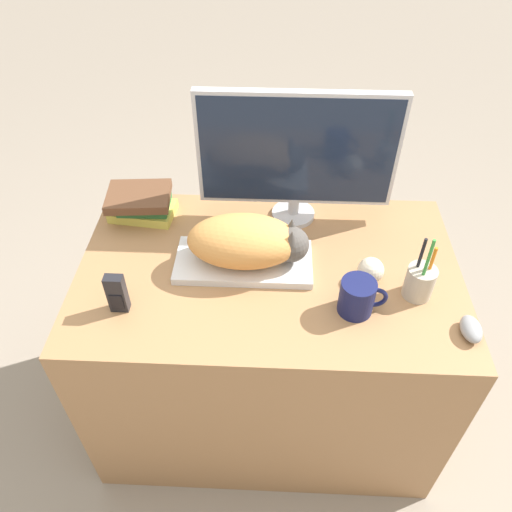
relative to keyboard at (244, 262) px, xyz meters
name	(u,v)px	position (x,y,z in m)	size (l,w,h in m)	color
ground_plane	(262,491)	(0.08, -0.36, -0.77)	(12.00, 12.00, 0.00)	gray
desk	(267,344)	(0.08, -0.01, -0.39)	(1.14, 0.71, 0.76)	#9E7047
keyboard	(244,262)	(0.00, 0.00, 0.00)	(0.41, 0.19, 0.02)	silver
cat	(249,241)	(0.02, 0.00, 0.08)	(0.35, 0.19, 0.14)	#D18C47
monitor	(297,153)	(0.15, 0.24, 0.23)	(0.61, 0.14, 0.44)	#B7B7BC
computer_mouse	(471,329)	(0.61, -0.23, 0.01)	(0.05, 0.09, 0.04)	gray
coffee_mug	(358,297)	(0.32, -0.16, 0.04)	(0.13, 0.10, 0.10)	#141947
pen_cup	(420,281)	(0.50, -0.10, 0.04)	(0.08, 0.08, 0.22)	#B2A893
baseball	(371,270)	(0.37, -0.04, 0.03)	(0.08, 0.08, 0.08)	beige
phone	(117,294)	(-0.33, -0.19, 0.05)	(0.05, 0.03, 0.12)	black
book_stack	(142,203)	(-0.35, 0.22, 0.04)	(0.22, 0.17, 0.10)	#CCC14C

